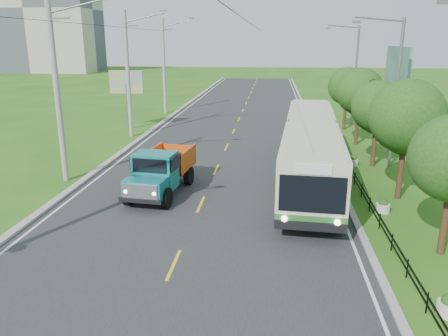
% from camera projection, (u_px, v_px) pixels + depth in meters
% --- Properties ---
extents(ground, '(240.00, 240.00, 0.00)m').
position_uv_depth(ground, '(174.00, 265.00, 15.57)').
color(ground, '#275A15').
rests_on(ground, ground).
extents(road, '(14.00, 120.00, 0.02)m').
position_uv_depth(road, '(229.00, 141.00, 34.65)').
color(road, '#28282B').
rests_on(road, ground).
extents(curb_left, '(0.40, 120.00, 0.15)m').
position_uv_depth(curb_left, '(141.00, 138.00, 35.39)').
color(curb_left, '#9E9E99').
rests_on(curb_left, ground).
extents(curb_right, '(0.30, 120.00, 0.10)m').
position_uv_depth(curb_right, '(321.00, 143.00, 33.88)').
color(curb_right, '#9E9E99').
rests_on(curb_right, ground).
extents(edge_line_left, '(0.12, 120.00, 0.00)m').
position_uv_depth(edge_line_left, '(148.00, 139.00, 35.35)').
color(edge_line_left, silver).
rests_on(edge_line_left, road).
extents(edge_line_right, '(0.12, 120.00, 0.00)m').
position_uv_depth(edge_line_right, '(314.00, 143.00, 33.94)').
color(edge_line_right, silver).
rests_on(edge_line_right, road).
extents(centre_dash, '(0.12, 2.20, 0.00)m').
position_uv_depth(centre_dash, '(174.00, 264.00, 15.57)').
color(centre_dash, yellow).
rests_on(centre_dash, road).
extents(railing_right, '(0.04, 40.00, 0.60)m').
position_uv_depth(railing_right, '(344.00, 160.00, 28.00)').
color(railing_right, black).
rests_on(railing_right, ground).
extents(pole_near, '(3.51, 0.32, 10.00)m').
position_uv_depth(pole_near, '(58.00, 91.00, 23.60)').
color(pole_near, gray).
rests_on(pole_near, ground).
extents(pole_mid, '(3.51, 0.32, 10.00)m').
position_uv_depth(pole_mid, '(128.00, 74.00, 35.04)').
color(pole_mid, gray).
rests_on(pole_mid, ground).
extents(pole_far, '(3.51, 0.32, 10.00)m').
position_uv_depth(pole_far, '(164.00, 66.00, 46.49)').
color(pole_far, gray).
rests_on(pole_far, ground).
extents(tree_third, '(3.60, 3.62, 6.00)m').
position_uv_depth(tree_third, '(407.00, 120.00, 21.18)').
color(tree_third, '#382314').
rests_on(tree_third, ground).
extents(tree_fourth, '(3.24, 3.31, 5.40)m').
position_uv_depth(tree_fourth, '(378.00, 110.00, 27.01)').
color(tree_fourth, '#382314').
rests_on(tree_fourth, ground).
extents(tree_fifth, '(3.48, 3.52, 5.80)m').
position_uv_depth(tree_fifth, '(360.00, 94.00, 32.66)').
color(tree_fifth, '#382314').
rests_on(tree_fifth, ground).
extents(tree_back, '(3.30, 3.36, 5.50)m').
position_uv_depth(tree_back, '(347.00, 88.00, 38.44)').
color(tree_back, '#382314').
rests_on(tree_back, ground).
extents(streetlight_mid, '(3.02, 0.20, 9.07)m').
position_uv_depth(streetlight_mid, '(394.00, 89.00, 26.42)').
color(streetlight_mid, slate).
rests_on(streetlight_mid, ground).
extents(streetlight_far, '(3.02, 0.20, 9.07)m').
position_uv_depth(streetlight_far, '(354.00, 72.00, 39.78)').
color(streetlight_far, slate).
rests_on(streetlight_far, ground).
extents(planter_front, '(0.64, 0.64, 0.67)m').
position_uv_depth(planter_front, '(448.00, 306.00, 12.68)').
color(planter_front, silver).
rests_on(planter_front, ground).
extents(planter_near, '(0.64, 0.64, 0.67)m').
position_uv_depth(planter_near, '(383.00, 206.00, 20.31)').
color(planter_near, silver).
rests_on(planter_near, ground).
extents(planter_mid, '(0.64, 0.64, 0.67)m').
position_uv_depth(planter_mid, '(353.00, 161.00, 27.94)').
color(planter_mid, silver).
rests_on(planter_mid, ground).
extents(planter_far, '(0.64, 0.64, 0.67)m').
position_uv_depth(planter_far, '(336.00, 135.00, 35.57)').
color(planter_far, silver).
rests_on(planter_far, ground).
extents(billboard_left, '(3.00, 0.20, 5.20)m').
position_uv_depth(billboard_left, '(126.00, 86.00, 38.38)').
color(billboard_left, slate).
rests_on(billboard_left, ground).
extents(billboard_right, '(0.24, 6.00, 7.30)m').
position_uv_depth(billboard_right, '(397.00, 74.00, 31.85)').
color(billboard_right, slate).
rests_on(billboard_right, ground).
extents(apartment_near, '(28.00, 14.00, 30.00)m').
position_uv_depth(apartment_near, '(38.00, 10.00, 107.77)').
color(apartment_near, '#B7B2A3').
rests_on(apartment_near, ground).
extents(apartment_far, '(24.00, 14.00, 26.00)m').
position_uv_depth(apartment_far, '(4.00, 23.00, 134.82)').
color(apartment_far, '#B7B2A3').
rests_on(apartment_far, ground).
extents(bus, '(4.01, 17.55, 3.36)m').
position_uv_depth(bus, '(310.00, 145.00, 24.76)').
color(bus, '#2A6A2B').
rests_on(bus, ground).
extents(dump_truck, '(2.73, 5.83, 2.37)m').
position_uv_depth(dump_truck, '(161.00, 169.00, 22.53)').
color(dump_truck, '#147378').
rests_on(dump_truck, ground).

